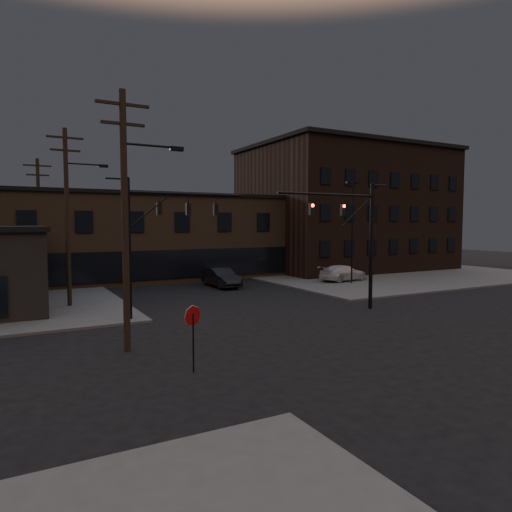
{
  "coord_description": "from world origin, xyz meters",
  "views": [
    {
      "loc": [
        -13.79,
        -17.54,
        5.48
      ],
      "look_at": [
        -0.69,
        6.67,
        3.5
      ],
      "focal_mm": 32.0,
      "sensor_mm": 36.0,
      "label": 1
    }
  ],
  "objects": [
    {
      "name": "parked_car_lot_b",
      "position": [
        13.37,
        15.6,
        0.88
      ],
      "size": [
        5.24,
        2.67,
        1.46
      ],
      "primitive_type": "imported",
      "rotation": [
        0.0,
        0.0,
        1.7
      ],
      "color": "silver",
      "rests_on": "sidewalk_ne"
    },
    {
      "name": "ground",
      "position": [
        0.0,
        0.0,
        0.0
      ],
      "size": [
        140.0,
        140.0,
        0.0
      ],
      "primitive_type": "plane",
      "color": "black",
      "rests_on": "ground"
    },
    {
      "name": "traffic_signal_near",
      "position": [
        5.36,
        4.5,
        4.93
      ],
      "size": [
        7.12,
        0.24,
        8.0
      ],
      "color": "black",
      "rests_on": "ground"
    },
    {
      "name": "lot_light_b",
      "position": [
        19.0,
        19.0,
        5.51
      ],
      "size": [
        1.5,
        0.28,
        9.14
      ],
      "color": "black",
      "rests_on": "ground"
    },
    {
      "name": "utility_pole_near",
      "position": [
        -9.43,
        2.0,
        5.87
      ],
      "size": [
        3.7,
        0.28,
        11.0
      ],
      "color": "black",
      "rests_on": "ground"
    },
    {
      "name": "sidewalk_ne",
      "position": [
        22.0,
        22.0,
        0.07
      ],
      "size": [
        30.0,
        30.0,
        0.15
      ],
      "primitive_type": "cube",
      "color": "#474744",
      "rests_on": "ground"
    },
    {
      "name": "building_right",
      "position": [
        22.0,
        26.0,
        7.0
      ],
      "size": [
        22.0,
        16.0,
        14.0
      ],
      "primitive_type": "cube",
      "color": "black",
      "rests_on": "ground"
    },
    {
      "name": "utility_pole_far",
      "position": [
        -11.5,
        26.0,
        5.78
      ],
      "size": [
        2.2,
        0.28,
        11.0
      ],
      "color": "black",
      "rests_on": "ground"
    },
    {
      "name": "building_row",
      "position": [
        0.0,
        28.0,
        4.0
      ],
      "size": [
        40.0,
        12.0,
        8.0
      ],
      "primitive_type": "cube",
      "color": "brown",
      "rests_on": "ground"
    },
    {
      "name": "stop_sign",
      "position": [
        -8.0,
        -1.99,
        1.84
      ],
      "size": [
        0.72,
        0.33,
        2.48
      ],
      "color": "black",
      "rests_on": "ground"
    },
    {
      "name": "parked_car_lot_a",
      "position": [
        16.14,
        19.04,
        0.96
      ],
      "size": [
        4.81,
        2.09,
        1.62
      ],
      "primitive_type": "imported",
      "rotation": [
        0.0,
        0.0,
        1.61
      ],
      "color": "black",
      "rests_on": "sidewalk_ne"
    },
    {
      "name": "car_crossing",
      "position": [
        2.1,
        18.16,
        0.82
      ],
      "size": [
        1.83,
        5.02,
        1.64
      ],
      "primitive_type": "imported",
      "rotation": [
        0.0,
        0.0,
        0.02
      ],
      "color": "black",
      "rests_on": "ground"
    },
    {
      "name": "utility_pole_mid",
      "position": [
        -10.44,
        14.0,
        6.13
      ],
      "size": [
        3.7,
        0.28,
        11.5
      ],
      "color": "black",
      "rests_on": "ground"
    },
    {
      "name": "traffic_signal_far",
      "position": [
        -6.72,
        8.0,
        5.01
      ],
      "size": [
        7.12,
        0.24,
        8.0
      ],
      "color": "black",
      "rests_on": "ground"
    },
    {
      "name": "lot_light_a",
      "position": [
        13.0,
        14.0,
        5.51
      ],
      "size": [
        1.5,
        0.28,
        9.14
      ],
      "color": "black",
      "rests_on": "ground"
    }
  ]
}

